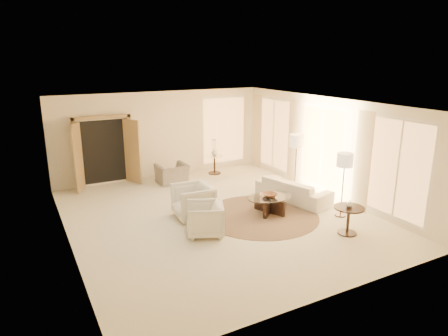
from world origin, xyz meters
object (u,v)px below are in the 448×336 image
end_table (348,216)px  bowl (270,195)px  armchair_right (205,218)px  side_table (214,163)px  floor_lamp_near (297,143)px  side_vase (214,152)px  coffee_table (270,203)px  floor_lamp_far (345,163)px  sofa (293,190)px  armchair_left (193,200)px  accent_chair (172,171)px  end_vase (350,204)px

end_table → bowl: size_ratio=1.86×
armchair_right → side_table: size_ratio=1.26×
floor_lamp_near → side_vase: 3.13m
armchair_right → coffee_table: armchair_right is taller
bowl → floor_lamp_far: bearing=-34.0°
sofa → floor_lamp_near: 1.40m
coffee_table → sofa: bearing=23.1°
armchair_right → floor_lamp_near: bearing=135.2°
sofa → armchair_left: (-2.94, 0.18, 0.16)m
accent_chair → end_vase: 5.82m
end_table → side_table: (-0.48, 5.71, -0.05)m
accent_chair → coffee_table: (1.28, -3.56, -0.12)m
floor_lamp_near → end_vase: size_ratio=10.50×
sofa → coffee_table: sofa is taller
end_vase → sofa: bearing=83.8°
armchair_right → side_vase: size_ratio=3.51×
coffee_table → bowl: bearing=14.0°
armchair_left → bowl: armchair_left is taller
end_table → end_vase: end_vase is taller
end_vase → bowl: bearing=114.8°
coffee_table → floor_lamp_far: (1.48, -0.99, 1.10)m
armchair_left → bowl: bearing=75.1°
end_table → side_vase: (-0.48, 5.71, 0.32)m
end_table → bowl: end_table is taller
armchair_left → floor_lamp_near: size_ratio=0.54×
sofa → accent_chair: (-2.39, 3.08, 0.09)m
side_table → bowl: size_ratio=1.77×
bowl → side_vase: (0.37, 3.86, 0.27)m
armchair_left → end_vase: 3.68m
end_vase → side_vase: (-0.48, 5.71, 0.04)m
accent_chair → floor_lamp_far: (2.75, -4.55, 0.98)m
armchair_right → coffee_table: size_ratio=0.56×
end_table → armchair_left: bearing=137.0°
armchair_right → sofa: bearing=128.6°
floor_lamp_near → side_table: bearing=114.6°
floor_lamp_near → bowl: bearing=-146.6°
coffee_table → floor_lamp_near: (1.64, 1.08, 1.18)m
end_vase → side_vase: 5.73m
bowl → accent_chair: bearing=109.7°
accent_chair → side_vase: bearing=-171.8°
floor_lamp_near → coffee_table: bearing=-146.6°
armchair_left → bowl: 1.95m
armchair_left → coffee_table: size_ratio=0.64×
coffee_table → side_vase: (0.37, 3.86, 0.48)m
side_table → floor_lamp_near: (1.27, -2.77, 1.07)m
armchair_right → coffee_table: 2.04m
armchair_left → sofa: bearing=91.2°
sofa → bowl: 1.22m
floor_lamp_near → end_vase: (-0.78, -2.94, -0.74)m
coffee_table → floor_lamp_near: bearing=33.4°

